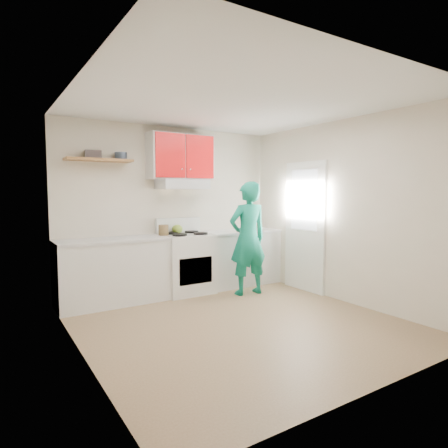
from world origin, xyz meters
TOP-DOWN VIEW (x-y plane):
  - floor at (0.00, 0.00)m, footprint 3.80×3.80m
  - ceiling at (0.00, 0.00)m, footprint 3.60×3.80m
  - back_wall at (0.00, 1.90)m, footprint 3.60×0.04m
  - front_wall at (0.00, -1.90)m, footprint 3.60×0.04m
  - left_wall at (-1.80, 0.00)m, footprint 0.04×3.80m
  - right_wall at (1.80, 0.00)m, footprint 0.04×3.80m
  - door at (1.78, 0.70)m, footprint 0.05×0.85m
  - door_glass at (1.75, 0.70)m, footprint 0.01×0.55m
  - counter_left at (-1.04, 1.60)m, footprint 1.52×0.60m
  - counter_right at (1.14, 1.60)m, footprint 1.32×0.60m
  - stove at (0.10, 1.57)m, footprint 0.76×0.65m
  - range_hood at (0.10, 1.68)m, footprint 0.76×0.44m
  - upper_cabinets at (0.10, 1.73)m, footprint 1.02×0.33m
  - shelf at (-1.15, 1.75)m, footprint 0.90×0.30m
  - books at (-1.22, 1.78)m, footprint 0.24×0.19m
  - tin at (-0.83, 1.78)m, footprint 0.20×0.20m
  - kettle at (0.02, 1.71)m, footprint 0.17×0.17m
  - crock at (-0.26, 1.61)m, footprint 0.17×0.17m
  - cutting_board at (0.85, 1.60)m, footprint 0.33×0.26m
  - silicone_mat at (1.55, 1.65)m, footprint 0.30×0.25m
  - person at (0.87, 0.99)m, footprint 0.66×0.46m

SIDE VIEW (x-z plane):
  - floor at x=0.00m, z-range 0.00..0.00m
  - counter_left at x=-1.04m, z-range 0.00..0.90m
  - counter_right at x=1.14m, z-range 0.00..0.90m
  - stove at x=0.10m, z-range 0.00..0.92m
  - person at x=0.87m, z-range 0.00..1.73m
  - silicone_mat at x=1.55m, z-range 0.90..0.91m
  - cutting_board at x=0.85m, z-range 0.90..0.92m
  - crock at x=-0.26m, z-range 0.90..1.08m
  - kettle at x=0.02m, z-range 0.92..1.07m
  - door at x=1.78m, z-range 0.00..2.05m
  - back_wall at x=0.00m, z-range 0.00..2.60m
  - front_wall at x=0.00m, z-range 0.00..2.60m
  - left_wall at x=-1.80m, z-range 0.00..2.60m
  - right_wall at x=1.80m, z-range 0.00..2.60m
  - door_glass at x=1.75m, z-range 0.98..1.92m
  - range_hood at x=0.10m, z-range 1.62..1.77m
  - shelf at x=-1.15m, z-range 2.00..2.04m
  - tin at x=-0.83m, z-range 2.04..2.14m
  - books at x=-1.22m, z-range 2.04..2.15m
  - upper_cabinets at x=0.10m, z-range 1.77..2.47m
  - ceiling at x=0.00m, z-range 2.58..2.62m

